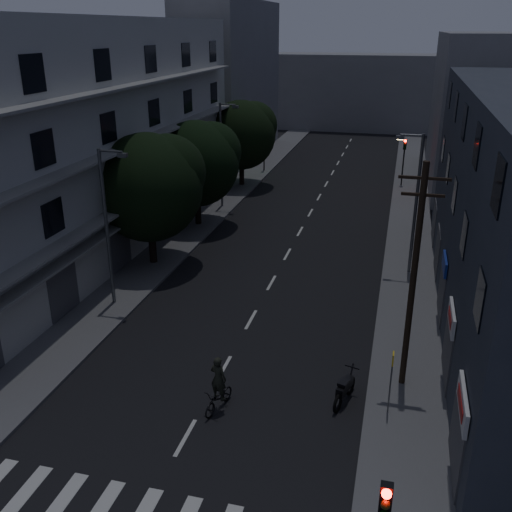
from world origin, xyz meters
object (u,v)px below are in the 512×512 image
at_px(utility_pole, 414,275).
at_px(bus_stop_sign, 392,372).
at_px(cyclist, 219,392).
at_px(motorcycle, 345,390).

height_order(utility_pole, bus_stop_sign, utility_pole).
bearing_deg(bus_stop_sign, utility_pole, 77.36).
bearing_deg(bus_stop_sign, cyclist, -169.05).
xyz_separation_m(bus_stop_sign, cyclist, (-6.18, -1.20, -1.13)).
xyz_separation_m(utility_pole, bus_stop_sign, (-0.47, -2.11, -2.98)).
bearing_deg(utility_pole, cyclist, -153.58).
bearing_deg(cyclist, utility_pole, 41.17).
relative_size(utility_pole, bus_stop_sign, 3.56).
xyz_separation_m(motorcycle, cyclist, (-4.52, -1.65, 0.24)).
bearing_deg(motorcycle, utility_pole, 53.34).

